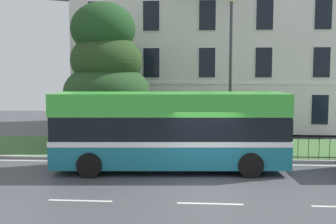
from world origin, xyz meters
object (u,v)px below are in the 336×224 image
Objects in this scene: evergreen_tree at (105,89)px; street_lamp_post at (231,64)px; single_decker_bus at (170,130)px; georgian_townhouse at (205,46)px.

street_lamp_post is at bearing -20.01° from evergreen_tree.
single_decker_bus is 4.97m from street_lamp_post.
georgian_townhouse reaches higher than street_lamp_post.
georgian_townhouse is 10.99m from street_lamp_post.
street_lamp_post reaches higher than single_decker_bus.
georgian_townhouse is at bearing 56.15° from evergreen_tree.
evergreen_tree is 0.87× the size of single_decker_bus.
single_decker_bus is at bearing -54.80° from evergreen_tree.
georgian_townhouse is 2.37× the size of street_lamp_post.
evergreen_tree is 7.01m from single_decker_bus.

